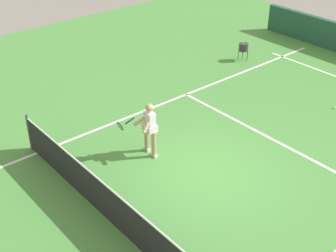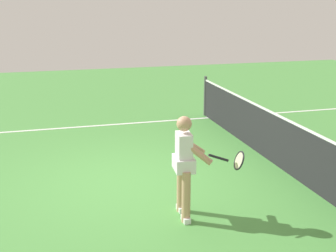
% 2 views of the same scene
% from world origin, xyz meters
% --- Properties ---
extents(ground_plane, '(26.81, 26.81, 0.00)m').
position_xyz_m(ground_plane, '(0.00, 0.00, 0.00)').
color(ground_plane, '#4C9342').
extents(sideline_left_marking, '(0.10, 18.62, 0.01)m').
position_xyz_m(sideline_left_marking, '(-3.73, 0.00, 0.00)').
color(sideline_left_marking, white).
rests_on(sideline_left_marking, ground).
extents(court_net, '(8.14, 0.08, 1.09)m').
position_xyz_m(court_net, '(0.00, 2.98, 0.51)').
color(court_net, '#4C4C51').
rests_on(court_net, ground).
extents(tennis_player, '(0.83, 0.92, 1.55)m').
position_xyz_m(tennis_player, '(1.71, 0.60, 0.85)').
color(tennis_player, tan).
rests_on(tennis_player, ground).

